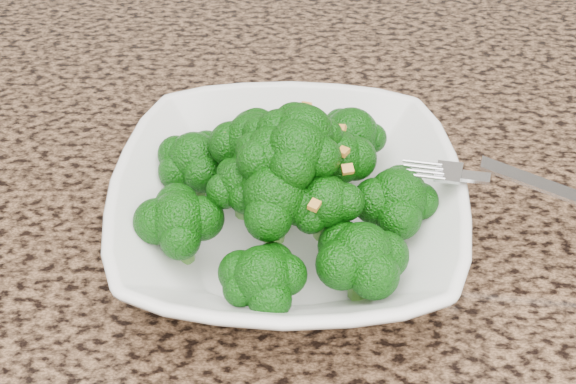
# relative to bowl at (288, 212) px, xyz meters

# --- Properties ---
(granite_counter) EXTENTS (1.64, 1.04, 0.03)m
(granite_counter) POSITION_rel_bowl_xyz_m (-0.08, -0.00, -0.05)
(granite_counter) COLOR brown
(granite_counter) RESTS_ON cabinet
(bowl) EXTENTS (0.25, 0.25, 0.06)m
(bowl) POSITION_rel_bowl_xyz_m (0.00, 0.00, 0.00)
(bowl) COLOR white
(bowl) RESTS_ON granite_counter
(broccoli_pile) EXTENTS (0.22, 0.22, 0.08)m
(broccoli_pile) POSITION_rel_bowl_xyz_m (0.00, 0.00, 0.07)
(broccoli_pile) COLOR #0C4D08
(broccoli_pile) RESTS_ON bowl
(garlic_topping) EXTENTS (0.13, 0.13, 0.01)m
(garlic_topping) POSITION_rel_bowl_xyz_m (0.00, 0.00, 0.11)
(garlic_topping) COLOR gold
(garlic_topping) RESTS_ON broccoli_pile
(fork) EXTENTS (0.18, 0.08, 0.01)m
(fork) POSITION_rel_bowl_xyz_m (0.13, -0.00, 0.04)
(fork) COLOR silver
(fork) RESTS_ON bowl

